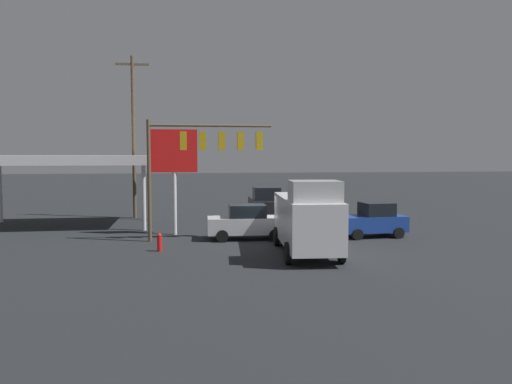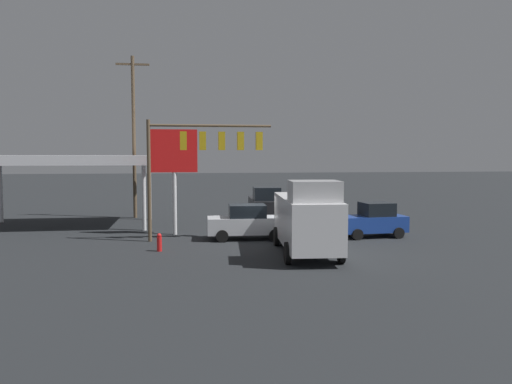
{
  "view_description": "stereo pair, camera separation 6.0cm",
  "coord_description": "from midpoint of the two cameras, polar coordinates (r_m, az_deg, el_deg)",
  "views": [
    {
      "loc": [
        4.18,
        26.48,
        4.7
      ],
      "look_at": [
        0.0,
        -2.0,
        2.53
      ],
      "focal_mm": 35.0,
      "sensor_mm": 36.0,
      "label": 1
    },
    {
      "loc": [
        4.12,
        26.49,
        4.7
      ],
      "look_at": [
        0.0,
        -2.0,
        2.53
      ],
      "focal_mm": 35.0,
      "sensor_mm": 36.0,
      "label": 2
    }
  ],
  "objects": [
    {
      "name": "sedan_far",
      "position": [
        27.77,
        -0.95,
        -3.45
      ],
      "size": [
        4.47,
        2.19,
        1.93
      ],
      "rotation": [
        0.0,
        0.0,
        -0.04
      ],
      "color": "silver",
      "rests_on": "ground"
    },
    {
      "name": "hatchback_crossing",
      "position": [
        29.29,
        13.27,
        -3.17
      ],
      "size": [
        3.91,
        2.16,
        1.97
      ],
      "rotation": [
        0.0,
        0.0,
        0.07
      ],
      "color": "navy",
      "rests_on": "ground"
    },
    {
      "name": "pickup_parked",
      "position": [
        35.92,
        1.13,
        -1.43
      ],
      "size": [
        2.42,
        5.27,
        2.4
      ],
      "rotation": [
        0.0,
        0.0,
        1.53
      ],
      "color": "black",
      "rests_on": "ground"
    },
    {
      "name": "delivery_truck",
      "position": [
        23.54,
        5.89,
        -3.05
      ],
      "size": [
        2.96,
        6.95,
        3.58
      ],
      "rotation": [
        0.0,
        0.0,
        1.5
      ],
      "color": "silver",
      "rests_on": "ground"
    },
    {
      "name": "fire_hydrant",
      "position": [
        24.79,
        -10.92,
        -5.67
      ],
      "size": [
        0.24,
        0.24,
        0.88
      ],
      "color": "red",
      "rests_on": "ground"
    },
    {
      "name": "ground_plane",
      "position": [
        27.22,
        0.67,
        -5.63
      ],
      "size": [
        200.0,
        200.0,
        0.0
      ],
      "primitive_type": "plane",
      "color": "black"
    },
    {
      "name": "price_sign",
      "position": [
        29.45,
        -9.29,
        4.04
      ],
      "size": [
        2.7,
        0.27,
        6.15
      ],
      "color": "silver",
      "rests_on": "ground"
    },
    {
      "name": "traffic_signal_assembly",
      "position": [
        27.32,
        -6.08,
        4.92
      ],
      "size": [
        6.73,
        0.43,
        6.56
      ],
      "color": "brown",
      "rests_on": "ground"
    },
    {
      "name": "gas_station_canopy",
      "position": [
        34.75,
        -20.7,
        3.37
      ],
      "size": [
        11.29,
        6.42,
        4.64
      ],
      "color": "silver",
      "rests_on": "ground"
    },
    {
      "name": "utility_pole",
      "position": [
        37.98,
        -13.74,
        6.49
      ],
      "size": [
        2.4,
        0.26,
        11.85
      ],
      "color": "brown",
      "rests_on": "ground"
    }
  ]
}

